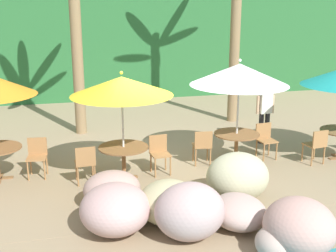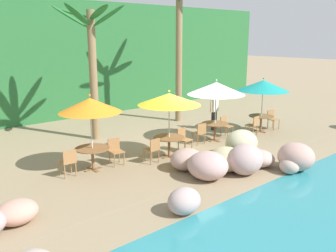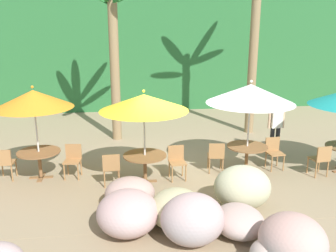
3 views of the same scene
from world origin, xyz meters
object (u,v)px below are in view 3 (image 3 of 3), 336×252
(palm_tree_second, at_px, (113,30))
(dining_table_orange, at_px, (39,156))
(chair_orange_inland, at_px, (5,162))
(umbrella_yellow, at_px, (144,103))
(chair_yellow_inland, at_px, (111,167))
(chair_white_inland, at_px, (216,155))
(waiter_in_white, at_px, (276,124))
(chair_orange_seaward, at_px, (73,158))
(chair_yellow_seaward, at_px, (177,160))
(dining_table_yellow, at_px, (145,160))
(chair_teal_inland, at_px, (321,158))
(chair_white_seaward, at_px, (274,151))
(palm_tree_third, at_px, (256,11))
(umbrella_orange, at_px, (33,99))
(dining_table_white, at_px, (247,150))
(umbrella_white, at_px, (250,94))

(palm_tree_second, bearing_deg, dining_table_orange, -121.28)
(chair_orange_inland, distance_m, palm_tree_second, 5.41)
(umbrella_yellow, relative_size, chair_yellow_inland, 2.76)
(chair_white_inland, relative_size, waiter_in_white, 0.51)
(chair_orange_seaward, height_order, palm_tree_second, palm_tree_second)
(umbrella_yellow, distance_m, chair_yellow_seaward, 1.79)
(chair_orange_seaward, height_order, chair_orange_inland, same)
(dining_table_yellow, xyz_separation_m, waiter_in_white, (4.13, 1.62, 0.37))
(chair_yellow_seaward, xyz_separation_m, chair_white_inland, (1.11, 0.22, 0.00))
(chair_yellow_inland, xyz_separation_m, chair_teal_inland, (5.47, -0.08, 0.00))
(chair_orange_inland, bearing_deg, chair_white_inland, -1.82)
(chair_white_seaward, bearing_deg, dining_table_yellow, -171.87)
(chair_white_inland, bearing_deg, palm_tree_third, 58.75)
(umbrella_yellow, xyz_separation_m, chair_yellow_seaward, (0.84, 0.15, -1.57))
(dining_table_yellow, distance_m, chair_teal_inland, 4.63)
(chair_orange_inland, bearing_deg, umbrella_orange, 3.80)
(chair_yellow_seaward, bearing_deg, chair_white_seaward, 7.44)
(palm_tree_third, bearing_deg, chair_yellow_inland, -140.08)
(dining_table_yellow, height_order, chair_white_seaward, chair_white_seaward)
(dining_table_orange, height_order, dining_table_white, same)
(chair_teal_inland, distance_m, palm_tree_second, 7.47)
(umbrella_orange, relative_size, dining_table_white, 2.24)
(chair_teal_inland, relative_size, palm_tree_third, 0.13)
(chair_yellow_inland, bearing_deg, palm_tree_second, 88.65)
(chair_orange_inland, xyz_separation_m, palm_tree_second, (2.82, 3.29, 3.23))
(chair_white_seaward, distance_m, chair_teal_inland, 1.23)
(umbrella_white, height_order, chair_white_seaward, umbrella_white)
(chair_orange_seaward, xyz_separation_m, umbrella_yellow, (1.86, -0.60, 1.57))
(dining_table_orange, relative_size, dining_table_yellow, 1.00)
(chair_yellow_inland, height_order, dining_table_white, chair_yellow_inland)
(chair_yellow_inland, relative_size, waiter_in_white, 0.51)
(chair_teal_inland, height_order, palm_tree_third, palm_tree_third)
(chair_teal_inland, xyz_separation_m, waiter_in_white, (-0.49, 1.83, 0.47))
(dining_table_white, height_order, chair_white_seaward, chair_white_seaward)
(chair_yellow_seaward, relative_size, waiter_in_white, 0.51)
(dining_table_yellow, xyz_separation_m, umbrella_white, (2.80, 0.36, 1.56))
(chair_yellow_seaward, height_order, chair_teal_inland, same)
(chair_teal_inland, bearing_deg, chair_yellow_seaward, 174.42)
(palm_tree_second, bearing_deg, palm_tree_third, 2.72)
(umbrella_white, distance_m, chair_white_inland, 1.87)
(chair_orange_seaward, xyz_separation_m, umbrella_white, (4.66, -0.24, 1.66))
(dining_table_orange, xyz_separation_m, waiter_in_white, (6.85, 1.01, 0.37))
(chair_orange_seaward, relative_size, chair_yellow_inland, 1.00)
(chair_orange_seaward, distance_m, chair_yellow_inland, 1.26)
(chair_orange_seaward, relative_size, chair_orange_inland, 1.00)
(chair_teal_inland, height_order, palm_tree_second, palm_tree_second)
(chair_yellow_seaward, distance_m, chair_white_seaward, 2.82)
(chair_white_seaward, bearing_deg, chair_orange_seaward, 179.18)
(umbrella_white, relative_size, chair_white_inland, 2.91)
(chair_white_inland, xyz_separation_m, palm_tree_third, (2.25, 3.70, 3.86))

